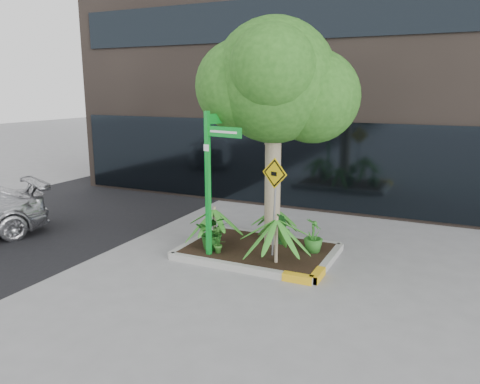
% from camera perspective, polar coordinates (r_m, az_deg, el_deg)
% --- Properties ---
extents(ground, '(80.00, 80.00, 0.00)m').
position_cam_1_polar(ground, '(10.41, 0.52, -7.94)').
color(ground, gray).
rests_on(ground, ground).
extents(asphalt_road, '(7.00, 80.00, 0.01)m').
position_cam_1_polar(asphalt_road, '(14.26, -24.01, -3.35)').
color(asphalt_road, black).
rests_on(asphalt_road, ground).
extents(planter, '(3.35, 2.36, 0.15)m').
position_cam_1_polar(planter, '(10.52, 2.30, -7.13)').
color(planter, '#9E9E99').
rests_on(planter, ground).
extents(tree, '(3.47, 3.07, 5.20)m').
position_cam_1_polar(tree, '(10.37, 4.22, 13.36)').
color(tree, tan).
rests_on(tree, ground).
extents(palm_front, '(1.10, 1.10, 1.22)m').
position_cam_1_polar(palm_front, '(9.44, 4.49, -3.33)').
color(palm_front, tan).
rests_on(palm_front, ground).
extents(palm_left, '(1.00, 1.00, 1.11)m').
position_cam_1_polar(palm_left, '(10.54, -3.15, -2.09)').
color(palm_left, tan).
rests_on(palm_left, ground).
extents(palm_back, '(0.84, 0.84, 0.93)m').
position_cam_1_polar(palm_back, '(11.12, 4.34, -2.06)').
color(palm_back, tan).
rests_on(palm_back, ground).
extents(shrub_a, '(0.90, 0.90, 0.79)m').
position_cam_1_polar(shrub_a, '(10.37, -3.32, -4.87)').
color(shrub_a, '#1B5719').
rests_on(shrub_a, planter).
extents(shrub_b, '(0.54, 0.54, 0.73)m').
position_cam_1_polar(shrub_b, '(10.31, 8.94, -5.26)').
color(shrub_b, '#297021').
rests_on(shrub_b, planter).
extents(shrub_c, '(0.44, 0.44, 0.62)m').
position_cam_1_polar(shrub_c, '(10.15, -2.66, -5.75)').
color(shrub_c, '#2B661F').
rests_on(shrub_c, planter).
extents(shrub_d, '(0.56, 0.56, 0.74)m').
position_cam_1_polar(shrub_d, '(10.72, 5.25, -4.45)').
color(shrub_d, '#19581D').
rests_on(shrub_d, planter).
extents(street_sign_post, '(0.93, 1.07, 3.20)m').
position_cam_1_polar(street_sign_post, '(9.71, -3.43, 2.64)').
color(street_sign_post, '#0E9B2A').
rests_on(street_sign_post, ground).
extents(cattle_sign, '(0.62, 0.23, 2.10)m').
position_cam_1_polar(cattle_sign, '(9.75, 4.23, 0.23)').
color(cattle_sign, slate).
rests_on(cattle_sign, ground).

